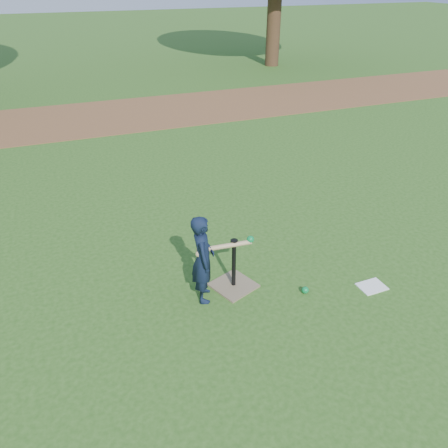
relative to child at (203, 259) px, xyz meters
name	(u,v)px	position (x,y,z in m)	size (l,w,h in m)	color
ground	(228,303)	(0.21, -0.20, -0.50)	(80.00, 80.00, 0.00)	#285116
dirt_strip	(116,115)	(0.21, 7.30, -0.50)	(24.00, 3.00, 0.01)	brown
child	(203,259)	(0.00, 0.00, 0.00)	(0.37, 0.24, 1.00)	black
wiffle_ball_ground	(305,290)	(1.06, -0.34, -0.46)	(0.08, 0.08, 0.08)	#0B7E3A
clipboard	(372,286)	(1.82, -0.52, -0.50)	(0.30, 0.23, 0.01)	white
batting_tee	(234,278)	(0.37, 0.06, -0.39)	(0.56, 0.56, 0.61)	#7C694E
swing_action	(227,246)	(0.28, 0.03, 0.08)	(0.66, 0.12, 0.10)	tan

